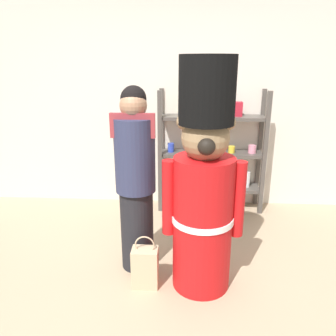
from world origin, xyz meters
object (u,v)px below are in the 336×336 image
at_px(teddy_bear_guard, 204,188).
at_px(shopping_bag, 145,267).
at_px(person_shopper, 136,179).
at_px(merchandise_shelf, 211,151).

bearing_deg(teddy_bear_guard, shopping_bag, -173.00).
bearing_deg(person_shopper, teddy_bear_guard, -22.38).
relative_size(merchandise_shelf, teddy_bear_guard, 0.81).
relative_size(merchandise_shelf, person_shopper, 0.92).
height_order(merchandise_shelf, teddy_bear_guard, teddy_bear_guard).
relative_size(merchandise_shelf, shopping_bag, 3.22).
xyz_separation_m(teddy_bear_guard, person_shopper, (-0.57, 0.24, -0.02)).
distance_m(merchandise_shelf, person_shopper, 1.54).
bearing_deg(teddy_bear_guard, merchandise_shelf, 84.10).
height_order(teddy_bear_guard, person_shopper, teddy_bear_guard).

